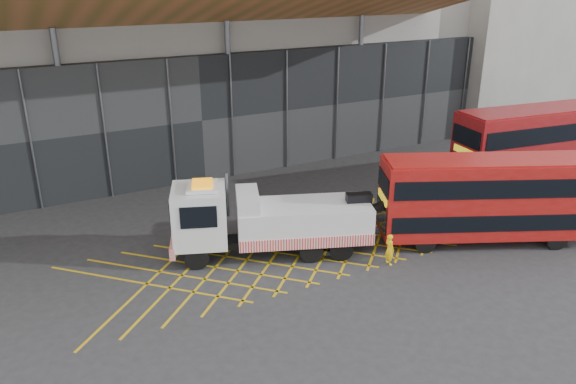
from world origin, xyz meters
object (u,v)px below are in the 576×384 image
bus_towed (490,196)px  worker (390,249)px  recovery_truck (265,220)px  bus_second (546,142)px

bus_towed → worker: 6.07m
recovery_truck → bus_second: bearing=21.9°
bus_towed → recovery_truck: bearing=-175.8°
recovery_truck → worker: (4.69, -3.62, -1.04)m
bus_second → worker: 15.85m
bus_towed → bus_second: (9.35, 4.40, 0.36)m
recovery_truck → bus_towed: size_ratio=1.01×
recovery_truck → bus_towed: 11.23m
bus_towed → bus_second: size_ratio=0.86×
bus_second → worker: (-15.17, -4.10, -2.04)m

